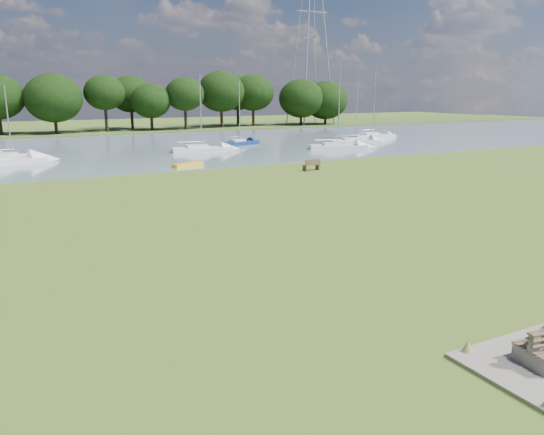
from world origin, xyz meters
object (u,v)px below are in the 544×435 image
riverbank_bench (312,165)px  sailboat_8 (11,155)px  sailboat_0 (337,145)px  sailboat_7 (355,140)px  kayak (188,165)px  sailboat_2 (201,148)px  sailboat_3 (240,141)px  pylon (312,12)px  sailboat_6 (372,135)px

riverbank_bench → sailboat_8: (-22.49, 19.50, -0.01)m
sailboat_0 → sailboat_7: bearing=59.9°
kayak → sailboat_8: sailboat_8 is taller
sailboat_2 → kayak: bearing=-109.1°
sailboat_2 → sailboat_8: size_ratio=1.17×
sailboat_3 → sailboat_7: size_ratio=0.89×
sailboat_3 → sailboat_8: bearing=169.4°
sailboat_0 → sailboat_3: size_ratio=1.29×
kayak → sailboat_7: size_ratio=0.37×
pylon → sailboat_7: size_ratio=4.00×
sailboat_2 → sailboat_3: sailboat_2 is taller
sailboat_6 → sailboat_3: bearing=177.3°
kayak → sailboat_8: (-13.82, 12.50, 0.28)m
sailboat_3 → sailboat_6: size_ratio=0.78×
pylon → sailboat_6: size_ratio=3.48×
riverbank_bench → sailboat_8: 29.77m
sailboat_7 → sailboat_3: bearing=176.1°
kayak → sailboat_8: size_ratio=0.44×
pylon → sailboat_8: (-55.12, -33.50, -20.80)m
sailboat_2 → sailboat_7: 21.05m
kayak → sailboat_2: (5.12, 10.44, 0.32)m
sailboat_2 → sailboat_6: size_ratio=0.85×
riverbank_bench → kayak: size_ratio=0.53×
sailboat_3 → pylon: bearing=29.6°
kayak → sailboat_8: bearing=116.2°
pylon → sailboat_3: size_ratio=4.46×
sailboat_3 → sailboat_7: (14.19, -4.74, -0.05)m
pylon → sailboat_2: pylon is taller
riverbank_bench → sailboat_7: (17.49, 17.52, -0.04)m
riverbank_bench → sailboat_7: bearing=38.1°
sailboat_6 → sailboat_8: sailboat_6 is taller
sailboat_3 → sailboat_7: bearing=-35.2°
sailboat_7 → pylon: bearing=81.5°
pylon → sailboat_6: 38.44m
kayak → pylon: size_ratio=0.09×
kayak → pylon: 65.32m
riverbank_bench → sailboat_0: 17.16m
pylon → sailboat_2: 54.82m
sailboat_3 → kayak: bearing=-144.9°
kayak → sailboat_3: (11.97, 15.26, 0.30)m
sailboat_6 → sailboat_0: bearing=-145.1°
sailboat_3 → sailboat_6: 20.44m
riverbank_bench → sailboat_3: (3.30, 22.26, 0.01)m
sailboat_3 → sailboat_8: 25.93m
riverbank_bench → sailboat_7: 24.76m
sailboat_3 → sailboat_0: bearing=-66.0°
sailboat_6 → riverbank_bench: bearing=-139.0°
kayak → sailboat_7: sailboat_7 is taller
sailboat_6 → sailboat_7: sailboat_6 is taller
kayak → pylon: (41.30, 46.00, 21.08)m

